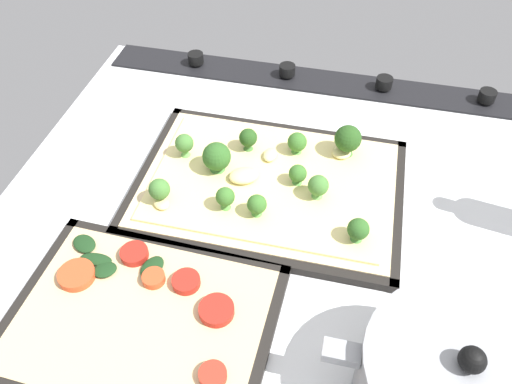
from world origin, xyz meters
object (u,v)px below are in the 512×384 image
Objects in this scene: broccoli_pizza at (268,180)px; veggie_pizza_back at (142,314)px; baking_tray_back at (142,322)px; baking_tray_front at (269,188)px.

veggie_pizza_back is at bearing 67.66° from broccoli_pizza.
baking_tray_back is (9.39, 23.79, -1.45)cm from broccoli_pizza.
broccoli_pizza is (0.10, -0.21, 1.46)cm from baking_tray_front.
veggie_pizza_back is (9.52, 23.16, -0.73)cm from broccoli_pizza.
baking_tray_front is 25.42cm from baking_tray_back.
baking_tray_back is 0.96cm from veggie_pizza_back.
baking_tray_front is 24.90cm from veggie_pizza_back.
baking_tray_front is at bearing -111.92° from baking_tray_back.
broccoli_pizza is 25.61cm from baking_tray_back.
baking_tray_back is at bearing 68.46° from broccoli_pizza.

